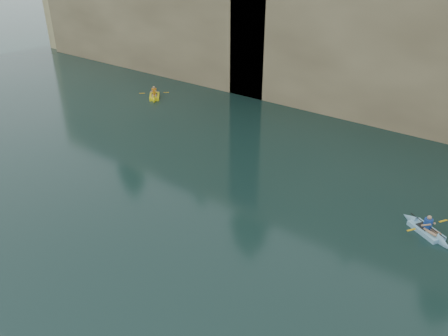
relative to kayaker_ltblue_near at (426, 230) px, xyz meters
The scene contains 8 objects.
ground 13.68m from the kayaker_ltblue_near, 123.26° to the right, with size 160.00×160.00×0.00m, color black.
cliff 20.86m from the kayaker_ltblue_near, 112.01° to the left, with size 70.00×16.00×12.00m, color tan.
cliff_slab_west 30.12m from the kayaker_ltblue_near, 157.91° to the left, with size 26.00×2.40×10.56m, color tan.
cliff_slab_center 13.63m from the kayaker_ltblue_near, 116.25° to the left, with size 24.00×2.40×11.40m, color tan.
sea_cave_west 27.65m from the kayaker_ltblue_near, 157.60° to the left, with size 4.50×1.00×4.00m, color black.
sea_cave_center 15.65m from the kayaker_ltblue_near, 137.58° to the left, with size 3.50×1.00×3.20m, color black.
kayaker_ltblue_near is the anchor object (origin of this frame).
kayaker_yellow 22.11m from the kayaker_ltblue_near, 165.63° to the left, with size 2.40×2.50×1.14m.
Camera 1 is at (9.63, -5.60, 11.09)m, focal length 35.00 mm.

